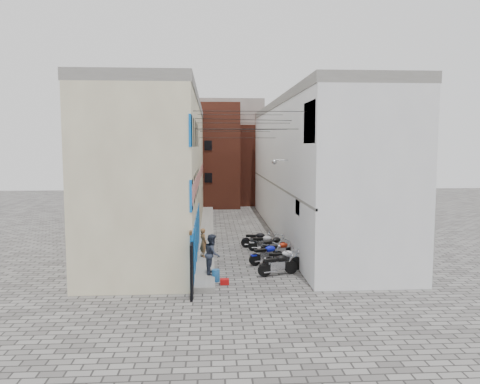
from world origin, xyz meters
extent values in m
plane|color=#514E4C|center=(0.00, 0.00, 0.00)|extent=(90.00, 90.00, 0.00)
cube|color=slate|center=(-2.05, 13.00, 0.12)|extent=(0.90, 26.00, 0.25)
cube|color=#BDB18F|center=(-5.00, 13.00, 4.25)|extent=(5.00, 26.00, 8.50)
cube|color=tan|center=(-2.54, 13.00, 4.00)|extent=(0.10, 26.00, 0.80)
cube|color=#0C5CB9|center=(-2.53, 4.90, 1.30)|extent=(0.12, 10.20, 2.40)
cube|color=#0C5CB9|center=(-2.55, 4.90, 5.30)|extent=(0.10, 10.20, 4.00)
cube|color=slate|center=(-5.00, 13.00, 8.75)|extent=(5.10, 26.00, 0.50)
cube|color=black|center=(-2.52, -0.40, 1.10)|extent=(0.10, 1.20, 2.20)
cube|color=silver|center=(5.00, 13.00, 4.25)|extent=(5.00, 26.00, 8.50)
cube|color=#0C5CB9|center=(2.55, 1.50, 7.00)|extent=(0.10, 2.40, 1.80)
cube|color=white|center=(2.56, 4.00, 3.00)|extent=(0.08, 1.00, 0.70)
cylinder|color=#B2B2B7|center=(2.15, 7.00, 5.20)|extent=(0.80, 0.06, 0.06)
sphere|color=#B2B2B7|center=(1.75, 7.00, 5.10)|extent=(0.28, 0.28, 0.28)
cube|color=slate|center=(5.00, 13.00, 8.75)|extent=(5.10, 26.00, 0.50)
cube|color=slate|center=(2.54, 13.00, 3.40)|extent=(0.10, 26.00, 0.12)
cube|color=brown|center=(-2.00, 28.00, 5.00)|extent=(6.00, 6.00, 10.00)
cube|color=brown|center=(3.00, 30.00, 4.00)|extent=(5.00, 6.00, 8.00)
cube|color=slate|center=(0.00, 34.00, 5.50)|extent=(8.00, 5.00, 11.00)
cube|color=black|center=(0.00, 25.20, 1.20)|extent=(2.00, 0.30, 2.40)
cylinder|color=black|center=(0.00, 2.00, 7.50)|extent=(5.20, 0.02, 0.02)
cylinder|color=black|center=(0.00, 4.00, 6.80)|extent=(5.20, 0.02, 0.02)
cylinder|color=black|center=(0.00, 6.50, 7.20)|extent=(5.20, 0.02, 0.02)
cylinder|color=black|center=(0.00, 9.00, 7.80)|extent=(5.20, 0.02, 0.02)
cylinder|color=black|center=(0.00, 12.00, 6.50)|extent=(5.20, 0.02, 0.02)
cylinder|color=black|center=(0.00, 15.00, 7.00)|extent=(5.20, 0.02, 0.02)
cylinder|color=black|center=(0.00, 5.00, 7.30)|extent=(5.65, 2.07, 0.02)
cylinder|color=black|center=(0.00, 8.00, 6.90)|extent=(5.80, 1.58, 0.02)
imported|color=brown|center=(-2.15, 5.28, 1.00)|extent=(0.57, 0.65, 1.50)
imported|color=#2C3242|center=(-1.70, 2.12, 1.15)|extent=(0.74, 0.92, 1.80)
cylinder|color=#2061A4|center=(-1.55, 1.71, 0.27)|extent=(0.42, 0.42, 0.54)
cylinder|color=blue|center=(-1.55, 1.84, 0.22)|extent=(0.36, 0.36, 0.45)
cube|color=#A80C0C|center=(-1.18, 1.23, 0.12)|extent=(0.38, 0.29, 0.24)
camera|label=1|loc=(-1.73, -18.58, 6.02)|focal=35.00mm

